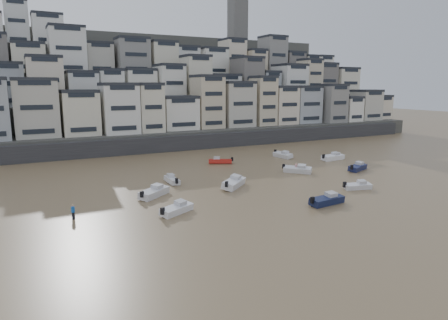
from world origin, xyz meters
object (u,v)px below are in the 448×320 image
boat_k (154,191)px  boat_j (177,208)px  boat_c (234,182)px  boat_i (283,154)px  boat_d (358,166)px  boat_f (172,179)px  person_blue (73,212)px  boat_a (327,199)px  person_pink (296,168)px  boat_h (220,160)px  boat_b (358,185)px  boat_e (298,169)px  boat_g (333,156)px

boat_k → boat_j: bearing=-127.0°
boat_c → boat_i: size_ratio=1.17×
boat_d → boat_f: bearing=147.1°
boat_d → boat_k: size_ratio=0.93×
boat_c → boat_k: bearing=136.5°
boat_d → person_blue: bearing=163.8°
boat_d → boat_j: size_ratio=1.07×
boat_a → boat_c: size_ratio=0.88×
boat_i → person_pink: (-6.54, -12.97, 0.15)m
boat_a → boat_k: 22.95m
boat_h → boat_b: bearing=136.0°
boat_b → boat_c: boat_c is taller
boat_b → person_blue: person_blue is taller
person_pink → boat_c: bearing=-164.6°
boat_a → boat_e: size_ratio=1.05×
boat_g → person_pink: size_ratio=3.33×
boat_i → boat_h: bearing=-95.9°
boat_i → person_pink: 14.53m
person_pink → boat_e: bearing=-81.9°
boat_d → boat_k: bearing=158.0°
boat_d → person_pink: size_ratio=3.08×
boat_b → boat_c: bearing=164.2°
boat_e → person_blue: (-37.79, -7.90, 0.16)m
boat_d → boat_b: bearing=-157.3°
boat_c → boat_j: 14.23m
boat_b → boat_g: bearing=71.3°
boat_f → boat_i: size_ratio=0.88×
boat_e → boat_j: 28.97m
boat_j → boat_d: bearing=-15.0°
boat_b → boat_c: size_ratio=0.72×
boat_a → boat_d: bearing=29.4°
boat_g → boat_j: bearing=-162.1°
boat_f → boat_i: (28.36, 10.11, 0.08)m
boat_c → person_blue: (-23.11, -4.24, 0.03)m
boat_g → boat_h: (-22.06, 7.28, -0.13)m
boat_b → boat_k: (-27.58, 9.99, 0.18)m
boat_d → person_blue: size_ratio=3.08×
boat_g → boat_k: (-40.74, -9.49, -0.01)m
boat_i → person_blue: (-44.28, -21.24, 0.15)m
boat_e → boat_d: bearing=31.2°
boat_a → boat_b: 9.88m
boat_c → boat_e: (14.67, 3.66, -0.13)m
boat_b → boat_i: boat_i is taller
boat_f → boat_h: boat_h is taller
boat_g → boat_i: size_ratio=1.10×
boat_d → boat_c: bearing=159.2°
boat_c → boat_i: bearing=-1.8°
boat_c → boat_b: bearing=-71.7°
person_pink → person_blue: bearing=-167.6°
boat_d → boat_i: (-4.30, 16.66, -0.01)m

